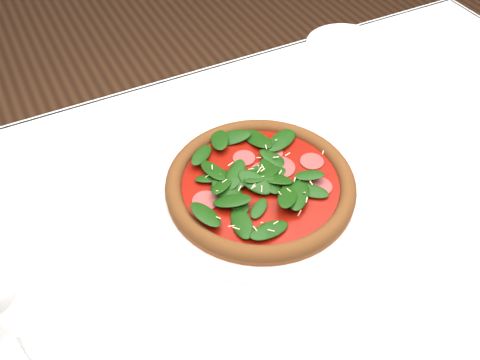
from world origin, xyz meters
TOP-DOWN VIEW (x-y plane):
  - dining_table at (0.00, 0.00)m, footprint 1.21×0.81m
  - plate at (-0.06, 0.07)m, footprint 0.32×0.32m
  - pizza at (-0.06, 0.07)m, footprint 0.34×0.34m
  - saucer_far at (0.27, 0.34)m, footprint 0.15×0.15m

SIDE VIEW (x-z plane):
  - dining_table at x=0.00m, z-range 0.27..1.02m
  - saucer_far at x=0.27m, z-range 0.75..0.76m
  - plate at x=-0.06m, z-range 0.75..0.76m
  - pizza at x=-0.06m, z-range 0.76..0.79m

